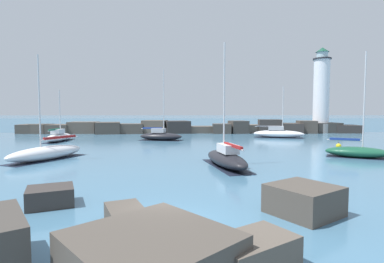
% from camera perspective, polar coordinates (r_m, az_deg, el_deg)
% --- Properties ---
extents(ground_plane, '(600.00, 600.00, 0.00)m').
position_cam_1_polar(ground_plane, '(11.52, -4.71, -17.32)').
color(ground_plane, teal).
extents(open_sea_beyond, '(400.00, 116.00, 0.01)m').
position_cam_1_polar(open_sea_beyond, '(117.10, -1.76, 1.84)').
color(open_sea_beyond, '#386684').
rests_on(open_sea_beyond, ground).
extents(breakwater_jetty, '(65.11, 6.54, 2.59)m').
position_cam_1_polar(breakwater_jetty, '(57.10, -0.20, 0.71)').
color(breakwater_jetty, '#4C443D').
rests_on(breakwater_jetty, ground).
extents(lighthouse, '(3.94, 3.94, 16.31)m').
position_cam_1_polar(lighthouse, '(63.11, 23.38, 6.33)').
color(lighthouse, gray).
rests_on(lighthouse, ground).
extents(foreground_rocks, '(13.63, 9.67, 1.43)m').
position_cam_1_polar(foreground_rocks, '(9.45, -9.10, -18.51)').
color(foreground_rocks, brown).
rests_on(foreground_rocks, ground).
extents(sailboat_moored_0, '(3.29, 7.32, 9.33)m').
position_cam_1_polar(sailboat_moored_0, '(22.75, 6.53, -5.03)').
color(sailboat_moored_0, black).
rests_on(sailboat_moored_0, ground).
extents(sailboat_moored_1, '(5.65, 4.27, 9.42)m').
position_cam_1_polar(sailboat_moored_1, '(30.85, 28.94, -3.36)').
color(sailboat_moored_1, '#195138').
rests_on(sailboat_moored_1, ground).
extents(sailboat_moored_2, '(6.61, 3.82, 10.04)m').
position_cam_1_polar(sailboat_moored_2, '(43.20, -6.02, -0.81)').
color(sailboat_moored_2, black).
rests_on(sailboat_moored_2, ground).
extents(sailboat_moored_3, '(4.98, 7.53, 8.84)m').
position_cam_1_polar(sailboat_moored_3, '(28.60, -25.93, -3.64)').
color(sailboat_moored_3, white).
rests_on(sailboat_moored_3, ground).
extents(sailboat_moored_4, '(8.06, 4.52, 8.07)m').
position_cam_1_polar(sailboat_moored_4, '(49.05, 16.11, -0.34)').
color(sailboat_moored_4, white).
rests_on(sailboat_moored_4, ground).
extents(sailboat_moored_5, '(2.13, 7.14, 7.14)m').
position_cam_1_polar(sailboat_moored_5, '(45.46, -24.03, -0.92)').
color(sailboat_moored_5, white).
rests_on(sailboat_moored_5, ground).
extents(mooring_buoy_orange_near, '(0.56, 0.56, 0.76)m').
position_cam_1_polar(mooring_buoy_orange_near, '(37.37, 26.14, -2.48)').
color(mooring_buoy_orange_near, yellow).
rests_on(mooring_buoy_orange_near, ground).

